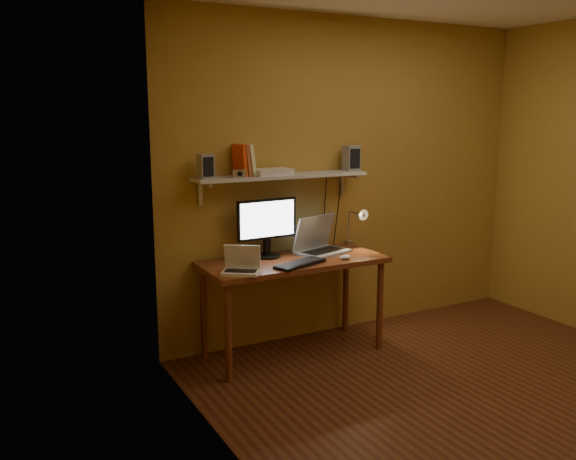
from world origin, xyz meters
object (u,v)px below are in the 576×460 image
keyboard (300,264)px  speaker_right (351,158)px  mouse (345,257)px  shelf_camera (240,174)px  laptop (319,243)px  router (272,172)px  desk (293,270)px  netbook (241,265)px  monitor (267,225)px  desk_lamp (357,222)px  speaker_left (205,166)px  wall_shelf (281,176)px

keyboard → speaker_right: speaker_right is taller
mouse → shelf_camera: bearing=156.1°
laptop → router: router is taller
desk → netbook: size_ratio=4.50×
keyboard → shelf_camera: shelf_camera is taller
monitor → desk_lamp: 0.80m
speaker_right → desk_lamp: bearing=-72.6°
monitor → netbook: bearing=-140.1°
laptop → speaker_left: speaker_left is taller
shelf_camera → laptop: bearing=-1.5°
netbook → router: bearing=75.0°
desk → router: bearing=116.7°
speaker_right → keyboard: bearing=-149.3°
monitor → wall_shelf: bearing=8.9°
desk → mouse: mouse is taller
laptop → keyboard: 0.45m
desk → mouse: (0.34, -0.19, 0.10)m
laptop → desk_lamp: desk_lamp is taller
wall_shelf → shelf_camera: (-0.38, -0.07, 0.05)m
mouse → keyboard: bearing=178.7°
desk → speaker_left: bearing=163.8°
speaker_left → laptop: bearing=-8.2°
speaker_left → router: (0.53, -0.00, -0.06)m
netbook → mouse: (0.85, -0.02, -0.04)m
mouse → desk: bearing=151.1°
mouse → speaker_left: (-0.96, 0.37, 0.70)m
keyboard → speaker_right: (0.68, 0.38, 0.71)m
speaker_right → router: 0.73m
speaker_right → router: size_ratio=0.70×
monitor → laptop: size_ratio=1.06×
netbook → mouse: bearing=33.9°
speaker_right → netbook: bearing=-160.4°
desk_lamp → speaker_left: speaker_left is taller
laptop → speaker_right: bearing=-2.8°
keyboard → shelf_camera: 0.79m
desk → desk_lamp: size_ratio=3.73×
desk → shelf_camera: 0.84m
wall_shelf → netbook: bearing=-144.2°
wall_shelf → monitor: (-0.14, -0.03, -0.36)m
netbook → keyboard: 0.46m
wall_shelf → speaker_right: bearing=0.3°
mouse → router: 0.85m
desk_lamp → router: bearing=176.1°
laptop → router: size_ratio=1.63×
wall_shelf → keyboard: 0.71m
desk → wall_shelf: size_ratio=1.00×
monitor → keyboard: 0.43m
mouse → speaker_right: speaker_right is taller
desk_lamp → speaker_right: (-0.02, 0.07, 0.52)m
wall_shelf → netbook: (-0.50, -0.36, -0.56)m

